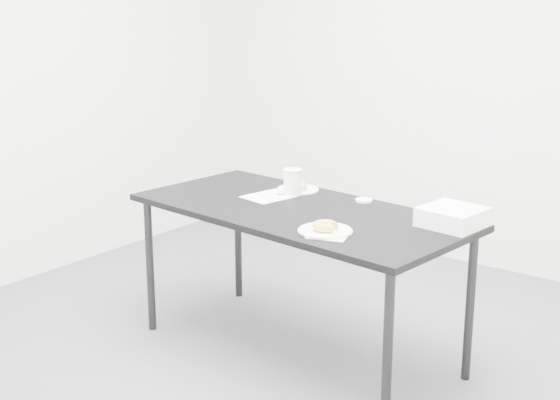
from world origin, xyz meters
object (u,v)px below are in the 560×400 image
Objects in this scene: plate_far at (297,190)px; coffee_cup at (293,182)px; table at (299,220)px; bakery_box at (453,217)px; plate_near at (325,231)px; scorecard at (269,196)px; donut_near at (325,226)px; pen at (288,194)px; donut_far at (298,186)px.

coffee_cup is (0.04, -0.10, 0.07)m from plate_far.
bakery_box is at bearing 20.02° from table.
plate_far is (-0.55, 0.55, -0.00)m from plate_near.
donut_near reaches higher than scorecard.
pen is 0.13m from plate_far.
scorecard is at bearing -101.06° from donut_far.
plate_far is 0.97m from bakery_box.
plate_far is (-0.23, 0.30, 0.06)m from table.
coffee_cup is at bearing 138.84° from table.
scorecard is 0.69m from donut_near.
table is 12.66× the size of coffee_cup.
bakery_box is (0.41, 0.44, 0.01)m from donut_near.
pen reaches higher than table.
coffee_cup reaches higher than plate_near.
table is 15.35× the size of donut_near.
table is 14.79× the size of pen.
donut_near reaches higher than plate_near.
bakery_box is (1.00, 0.09, 0.04)m from scorecard.
plate_near is 1.76× the size of coffee_cup.
table is at bearing -52.93° from plate_far.
coffee_cup is at bearing 138.59° from donut_near.
donut_far is at bearing -179.98° from bakery_box.
donut_far is (-0.03, 0.13, 0.02)m from pen.
plate_far reaches higher than table.
donut_near is 0.78m from plate_far.
scorecard is (-0.27, 0.10, 0.06)m from table.
scorecard is 1.05× the size of plate_near.
bakery_box is (0.97, -0.11, 0.02)m from donut_far.
donut_far is (-0.23, 0.30, 0.08)m from table.
pen is 0.86× the size of coffee_cup.
donut_far is at bearing 90.00° from plate_far.
donut_near is 0.50× the size of plate_far.
pen is at bearing -77.18° from donut_far.
donut_far is (-0.55, 0.55, 0.02)m from plate_near.
pen is 1.04× the size of donut_near.
coffee_cup is at bearing 64.32° from scorecard.
donut_near is (0.59, -0.35, 0.03)m from scorecard.
plate_near is 2.13× the size of donut_near.
donut_far reaches higher than pen.
donut_far is at bearing 132.86° from table.
plate_far is (-0.55, 0.55, -0.03)m from donut_near.
donut_near reaches higher than plate_far.
bakery_box is at bearing -0.97° from coffee_cup.
donut_near is at bearing -44.98° from plate_far.
plate_near is 0.60m from bakery_box.
donut_far is at bearing 110.96° from coffee_cup.
pen is at bearing -172.50° from bakery_box.
donut_far reaches higher than table.
plate_near is 0.69m from coffee_cup.
coffee_cup reaches higher than scorecard.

